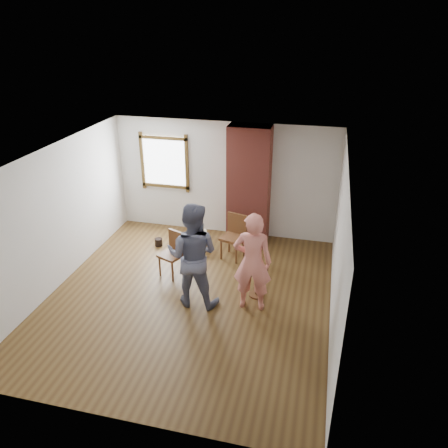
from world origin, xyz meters
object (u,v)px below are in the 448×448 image
at_px(dining_chair_left, 174,251).
at_px(man, 193,255).
at_px(stoneware_crock, 199,239).
at_px(dining_chair_right, 234,234).
at_px(person_pink, 252,262).
at_px(side_table, 257,276).

height_order(dining_chair_left, man, man).
height_order(stoneware_crock, dining_chair_left, dining_chair_left).
relative_size(dining_chair_left, dining_chair_right, 0.94).
distance_m(stoneware_crock, man, 2.11).
bearing_deg(dining_chair_left, man, -28.67).
distance_m(dining_chair_left, dining_chair_right, 1.37).
xyz_separation_m(dining_chair_left, person_pink, (1.67, -0.72, 0.40)).
height_order(side_table, person_pink, person_pink).
xyz_separation_m(stoneware_crock, person_pink, (1.48, -1.83, 0.69)).
bearing_deg(man, dining_chair_right, -101.65).
height_order(dining_chair_right, side_table, dining_chair_right).
bearing_deg(man, dining_chair_left, -51.92).
distance_m(dining_chair_left, person_pink, 1.86).
relative_size(stoneware_crock, man, 0.22).
bearing_deg(man, side_table, -157.70).
height_order(stoneware_crock, person_pink, person_pink).
distance_m(stoneware_crock, person_pink, 2.45).
height_order(stoneware_crock, side_table, side_table).
relative_size(stoneware_crock, dining_chair_left, 0.47).
distance_m(side_table, man, 1.26).
relative_size(stoneware_crock, dining_chair_right, 0.45).
xyz_separation_m(side_table, person_pink, (-0.04, -0.35, 0.49)).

